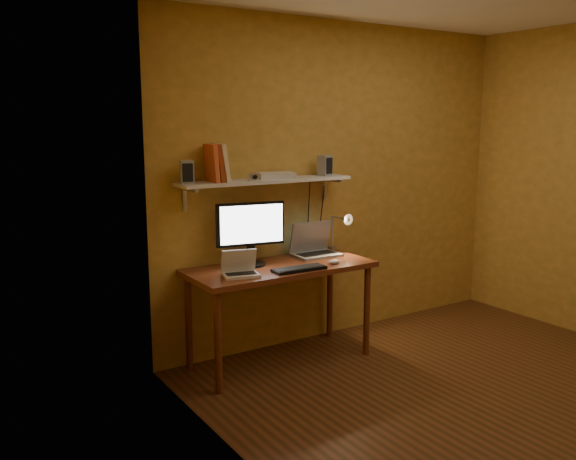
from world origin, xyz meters
TOP-DOWN VIEW (x-y plane):
  - room at (0.00, 0.00)m, footprint 3.44×3.24m
  - desk at (-0.81, 1.28)m, footprint 1.40×0.60m
  - wall_shelf at (-0.81, 1.47)m, footprint 1.40×0.25m
  - monitor at (-0.98, 1.41)m, footprint 0.52×0.26m
  - laptop at (-0.40, 1.43)m, footprint 0.37×0.27m
  - netbook at (-1.20, 1.18)m, footprint 0.28×0.23m
  - keyboard at (-0.77, 1.08)m, footprint 0.40×0.15m
  - mouse at (-0.44, 1.10)m, footprint 0.10×0.07m
  - desk_lamp at (-0.15, 1.41)m, footprint 0.09×0.23m
  - speaker_left at (-1.45, 1.47)m, footprint 0.11×0.11m
  - speaker_right at (-0.27, 1.47)m, footprint 0.11×0.11m
  - books at (-1.22, 1.48)m, footprint 0.14×0.19m
  - shelf_camera at (-0.95, 1.42)m, footprint 0.09×0.05m
  - router at (-0.73, 1.47)m, footprint 0.32×0.25m

SIDE VIEW (x-z plane):
  - desk at x=-0.81m, z-range 0.29..1.04m
  - keyboard at x=-0.77m, z-range 0.75..0.77m
  - mouse at x=-0.44m, z-range 0.75..0.78m
  - netbook at x=-1.20m, z-range 0.71..0.89m
  - laptop at x=-0.40m, z-range 0.69..0.95m
  - desk_lamp at x=-0.15m, z-range 0.77..1.15m
  - monitor at x=-0.98m, z-range 0.78..1.25m
  - room at x=0.00m, z-range -0.02..2.62m
  - wall_shelf at x=-0.81m, z-range 1.26..1.46m
  - router at x=-0.73m, z-range 1.38..1.42m
  - shelf_camera at x=-0.95m, z-range 1.38..1.43m
  - speaker_right at x=-0.27m, z-range 1.38..1.54m
  - speaker_left at x=-1.45m, z-range 1.38..1.54m
  - books at x=-1.22m, z-range 1.37..1.65m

